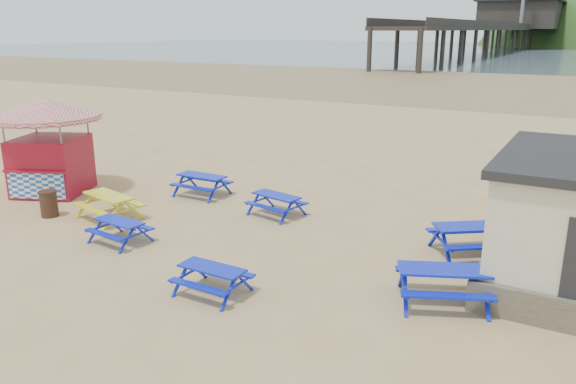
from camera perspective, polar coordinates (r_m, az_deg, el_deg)
The scene contains 12 objects.
ground at distance 16.94m, azimuth -4.20°, elevation -4.22°, with size 400.00×400.00×0.00m, color tan.
wet_sand at distance 69.01m, azimuth 22.26°, elevation 10.12°, with size 400.00×400.00×0.00m, color olive.
picnic_table_blue_a at distance 20.86m, azimuth -8.73°, elevation 0.69°, with size 1.84×1.48×0.77m.
picnic_table_blue_b at distance 18.42m, azimuth -1.19°, elevation -1.32°, with size 1.90×1.64×0.70m.
picnic_table_blue_c at distance 15.98m, azimuth 18.17°, elevation -4.68°, with size 2.59×2.51×0.85m.
picnic_table_blue_d at distance 16.82m, azimuth -16.72°, elevation -3.85°, with size 1.68×1.41×0.66m.
picnic_table_blue_e at distance 13.20m, azimuth -7.69°, elevation -8.89°, with size 1.60×1.29×0.66m.
picnic_table_blue_f at distance 13.10m, azimuth 15.45°, elevation -9.16°, with size 2.45×2.25×0.83m.
picnic_table_yellow at distance 18.96m, azimuth -17.69°, elevation -1.43°, with size 2.22×1.94×0.80m.
ice_cream_kiosk at distance 22.36m, azimuth -23.21°, elevation 5.47°, with size 5.22×5.22×3.55m.
litter_bin at distance 19.88m, azimuth -23.13°, elevation -1.08°, with size 0.59×0.59×0.86m.
pier at distance 193.29m, azimuth 22.17°, elevation 14.93°, with size 24.00×220.00×39.29m.
Camera 1 is at (8.84, -13.19, 5.90)m, focal length 35.00 mm.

